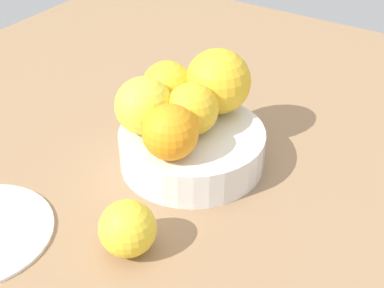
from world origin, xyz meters
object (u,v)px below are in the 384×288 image
at_px(orange_in_bowl_4, 167,87).
at_px(orange_in_bowl_1, 170,132).
at_px(orange_in_bowl_0, 219,82).
at_px(fruit_bowl, 192,148).
at_px(orange_loose_0, 128,228).
at_px(orange_in_bowl_2, 194,111).
at_px(orange_in_bowl_3, 144,106).

bearing_deg(orange_in_bowl_4, orange_in_bowl_1, 126.54).
distance_m(orange_in_bowl_0, orange_in_bowl_1, 0.12).
xyz_separation_m(fruit_bowl, orange_loose_0, (-0.03, 0.17, 0.01)).
distance_m(orange_in_bowl_2, orange_in_bowl_3, 0.06).
height_order(fruit_bowl, orange_in_bowl_1, orange_in_bowl_1).
height_order(orange_in_bowl_0, orange_loose_0, orange_in_bowl_0).
relative_size(orange_in_bowl_1, orange_in_bowl_2, 1.00).
distance_m(orange_in_bowl_0, orange_loose_0, 0.24).
xyz_separation_m(orange_in_bowl_2, orange_in_bowl_4, (0.06, -0.03, 0.00)).
distance_m(orange_in_bowl_2, orange_in_bowl_4, 0.07).
distance_m(orange_in_bowl_1, orange_in_bowl_4, 0.11).
bearing_deg(orange_in_bowl_3, fruit_bowl, -149.66).
relative_size(orange_in_bowl_1, orange_in_bowl_4, 0.97).
distance_m(fruit_bowl, orange_in_bowl_0, 0.09).
bearing_deg(orange_loose_0, orange_in_bowl_3, -60.14).
distance_m(fruit_bowl, orange_in_bowl_4, 0.09).
xyz_separation_m(orange_in_bowl_0, orange_in_bowl_4, (0.06, 0.03, -0.01)).
height_order(orange_in_bowl_1, orange_in_bowl_2, same).
height_order(fruit_bowl, orange_in_bowl_3, orange_in_bowl_3).
height_order(orange_in_bowl_2, orange_loose_0, orange_in_bowl_2).
relative_size(orange_in_bowl_0, orange_in_bowl_1, 1.29).
height_order(fruit_bowl, orange_in_bowl_2, orange_in_bowl_2).
height_order(orange_in_bowl_1, orange_in_bowl_4, orange_in_bowl_4).
xyz_separation_m(orange_in_bowl_1, orange_in_bowl_2, (0.00, -0.05, -0.00)).
relative_size(orange_in_bowl_2, orange_in_bowl_4, 0.97).
bearing_deg(orange_in_bowl_4, orange_in_bowl_2, 153.32).
xyz_separation_m(orange_in_bowl_1, orange_in_bowl_3, (0.06, -0.03, 0.00)).
height_order(orange_in_bowl_1, orange_in_bowl_3, orange_in_bowl_3).
bearing_deg(orange_in_bowl_4, orange_in_bowl_0, -149.76).
distance_m(orange_in_bowl_0, orange_in_bowl_2, 0.06).
relative_size(orange_in_bowl_1, orange_in_bowl_3, 0.92).
bearing_deg(orange_in_bowl_2, orange_in_bowl_4, -26.68).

